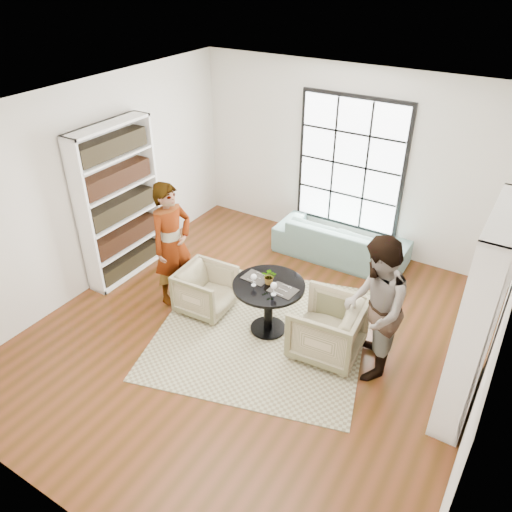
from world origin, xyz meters
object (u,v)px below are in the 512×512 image
Objects in this scene: person_left at (172,244)px; wine_glass_right at (274,286)px; sofa at (341,241)px; flower_centerpiece at (270,276)px; armchair_left at (206,290)px; pedestal_table at (269,297)px; wine_glass_left at (254,277)px; person_right at (375,309)px; armchair_right at (327,328)px.

wine_glass_right is at bearing -82.96° from person_left.
sofa is 2.28m from flower_centerpiece.
person_left reaches higher than armchair_left.
pedestal_table is 1.29× the size of armchair_left.
wine_glass_left is at bearing 83.85° from sofa.
wine_glass_right is at bearing -98.05° from armchair_left.
pedestal_table is 0.52× the size of person_right.
wine_glass_left is 0.21m from flower_centerpiece.
flower_centerpiece is (0.15, 0.15, -0.01)m from wine_glass_left.
armchair_left is at bearing 64.83° from sofa.
flower_centerpiece is at bearing -110.55° from person_right.
person_right is 1.41m from flower_centerpiece.
armchair_left is at bearing -79.70° from person_left.
wine_glass_right is (0.32, -0.04, 0.01)m from wine_glass_left.
armchair_left is at bearing 175.17° from wine_glass_right.
armchair_right is 2.44m from person_left.
person_left is 1.53m from flower_centerpiece.
wine_glass_left reaches higher than armchair_left.
person_left reaches higher than person_right.
wine_glass_left is at bearing -82.00° from person_left.
wine_glass_right is at bearing -47.85° from flower_centerpiece.
armchair_left is 3.99× the size of wine_glass_right.
flower_centerpiece is (0.97, 0.09, 0.53)m from armchair_left.
wine_glass_right is at bearing 91.53° from sofa.
person_right is (2.38, 0.07, 0.58)m from armchair_left.
pedestal_table is 1.58m from person_left.
flower_centerpiece reaches higher than pedestal_table.
sofa is 2.54m from armchair_left.
wine_glass_left is at bearing -87.17° from armchair_right.
wine_glass_right is (-0.69, -0.17, 0.50)m from armchair_right.
person_left is (-2.38, -0.07, 0.53)m from armchair_right.
wine_glass_right reaches higher than wine_glass_left.
pedestal_table is at bearing -93.88° from armchair_right.
person_right is (1.32, -2.23, 0.60)m from sofa.
pedestal_table is 0.32m from flower_centerpiece.
wine_glass_right is (-1.24, -0.17, -0.03)m from person_right.
armchair_right is at bearing -109.79° from person_right.
armchair_left is 3.34× the size of flower_centerpiece.
armchair_left is at bearing -174.59° from flower_centerpiece.
armchair_left is 0.99m from wine_glass_left.
sofa is 2.47m from wine_glass_right.
armchair_left is 1.11m from flower_centerpiece.
pedestal_table is at bearing 37.75° from wine_glass_left.
pedestal_table is 0.51× the size of person_left.
sofa is at bearing -169.17° from person_right.
sofa is at bearing -24.58° from person_left.
wine_glass_left is at bearing -97.06° from armchair_left.
armchair_left reaches higher than sofa.
armchair_right is at bearing -1.24° from flower_centerpiece.
wine_glass_left is 0.32m from wine_glass_right.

